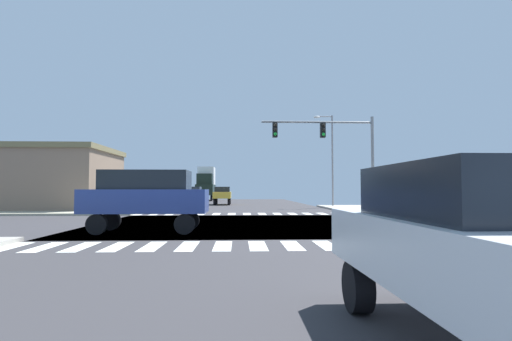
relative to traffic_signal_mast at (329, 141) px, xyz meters
name	(u,v)px	position (x,y,z in m)	size (l,w,h in m)	color
ground	(245,224)	(-5.81, -7.48, -4.91)	(90.00, 90.00, 0.05)	#323134
sidewalk_corner_ne	(407,209)	(7.19, 4.52, -4.81)	(12.00, 12.00, 0.14)	#A09B91
sidewalk_corner_nw	(72,210)	(-18.81, 4.52, -4.81)	(12.00, 12.00, 0.14)	#A6A28A
crosswalk_near	(240,246)	(-6.06, -14.78, -4.88)	(13.50, 2.00, 0.01)	white
crosswalk_far	(239,214)	(-6.06, -0.18, -4.88)	(13.50, 2.00, 0.01)	white
traffic_signal_mast	(329,141)	(0.00, 0.00, 0.00)	(7.64, 0.55, 6.56)	gray
street_lamp	(330,152)	(2.20, 9.24, 0.10)	(1.78, 0.32, 8.37)	gray
bank_building	(15,179)	(-23.62, 5.44, -2.43)	(16.27, 8.53, 4.89)	#866D5A
suv_nearside_1	(146,195)	(-9.62, -10.98, -3.49)	(4.60, 1.96, 2.34)	black
sedan_farside_1	(476,242)	(-3.81, -22.42, -3.76)	(1.80, 4.30, 1.88)	black
box_truck_crossing_1	(206,183)	(-10.81, 31.14, -2.32)	(2.40, 7.20, 4.85)	black
sedan_queued_2	(222,194)	(-7.81, 15.50, -3.76)	(1.80, 4.30, 1.88)	black
sedan_leading_3	(193,194)	(-10.81, 14.79, -3.76)	(1.80, 4.30, 1.88)	black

